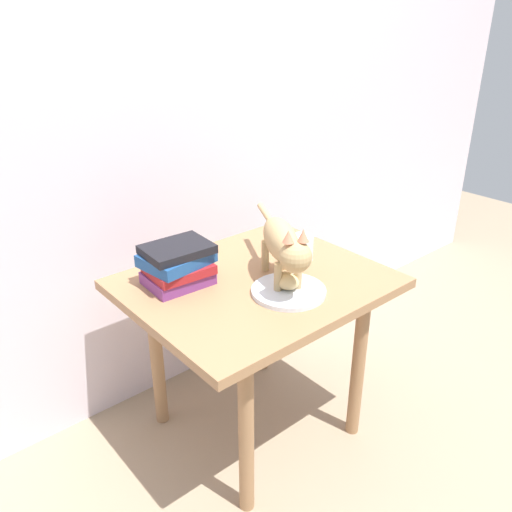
{
  "coord_description": "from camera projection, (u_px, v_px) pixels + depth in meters",
  "views": [
    {
      "loc": [
        -0.92,
        -1.09,
        1.33
      ],
      "look_at": [
        0.0,
        0.0,
        0.66
      ],
      "focal_mm": 36.7,
      "sensor_mm": 36.0,
      "label": 1
    }
  ],
  "objects": [
    {
      "name": "bread_roll",
      "position": [
        287.0,
        281.0,
        1.52
      ],
      "size": [
        0.07,
        0.09,
        0.05
      ],
      "primitive_type": "ellipsoid",
      "rotation": [
        0.0,
        0.0,
        1.7
      ],
      "color": "#E0BC7A",
      "rests_on": "plate"
    },
    {
      "name": "candle_jar",
      "position": [
        303.0,
        249.0,
        1.73
      ],
      "size": [
        0.07,
        0.07,
        0.08
      ],
      "color": "silver",
      "rests_on": "side_table"
    },
    {
      "name": "back_panel",
      "position": [
        168.0,
        90.0,
        1.69
      ],
      "size": [
        4.0,
        0.04,
        2.2
      ],
      "primitive_type": "cube",
      "color": "silver",
      "rests_on": "ground"
    },
    {
      "name": "cat",
      "position": [
        284.0,
        244.0,
        1.53
      ],
      "size": [
        0.26,
        0.43,
        0.23
      ],
      "color": "tan",
      "rests_on": "side_table"
    },
    {
      "name": "plate",
      "position": [
        289.0,
        291.0,
        1.53
      ],
      "size": [
        0.22,
        0.22,
        0.01
      ],
      "primitive_type": "cylinder",
      "color": "silver",
      "rests_on": "side_table"
    },
    {
      "name": "ground_plane",
      "position": [
        256.0,
        424.0,
        1.86
      ],
      "size": [
        6.0,
        6.0,
        0.0
      ],
      "primitive_type": "plane",
      "color": "gray"
    },
    {
      "name": "side_table",
      "position": [
        256.0,
        302.0,
        1.64
      ],
      "size": [
        0.76,
        0.64,
        0.58
      ],
      "color": "#9E724C",
      "rests_on": "ground"
    },
    {
      "name": "book_stack",
      "position": [
        178.0,
        264.0,
        1.56
      ],
      "size": [
        0.21,
        0.18,
        0.13
      ],
      "color": "#72337A",
      "rests_on": "side_table"
    }
  ]
}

